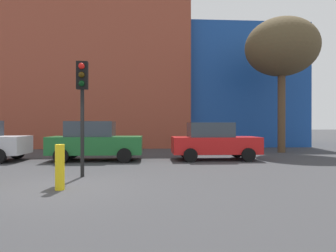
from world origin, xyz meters
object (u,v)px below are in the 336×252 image
bollard_yellow_0 (60,167)px  parked_car_2 (95,141)px  bare_tree_0 (282,48)px  traffic_light_island (82,92)px  parked_car_3 (214,141)px

bollard_yellow_0 → parked_car_2: bearing=92.1°
bare_tree_0 → bollard_yellow_0: size_ratio=6.99×
traffic_light_island → parked_car_3: bearing=127.3°
traffic_light_island → parked_car_2: bearing=-178.1°
parked_car_3 → bollard_yellow_0: (-5.47, -6.47, -0.31)m
parked_car_2 → parked_car_3: parked_car_2 is taller
parked_car_2 → traffic_light_island: bearing=-85.1°
parked_car_3 → traffic_light_island: 7.23m
traffic_light_island → bare_tree_0: 13.67m
parked_car_3 → traffic_light_island: traffic_light_island is taller
parked_car_2 → bare_tree_0: bearing=18.6°
traffic_light_island → bollard_yellow_0: traffic_light_island is taller
bare_tree_0 → bollard_yellow_0: bearing=-136.2°
parked_car_3 → bollard_yellow_0: size_ratio=3.52×
bare_tree_0 → bollard_yellow_0: 15.69m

